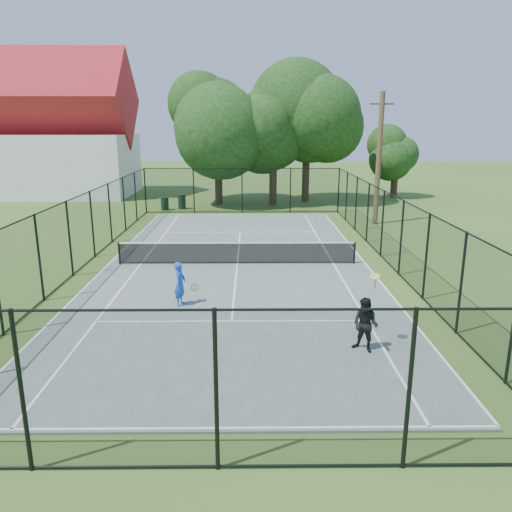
{
  "coord_description": "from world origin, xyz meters",
  "views": [
    {
      "loc": [
        0.59,
        -20.49,
        5.86
      ],
      "look_at": [
        0.77,
        -3.0,
        1.2
      ],
      "focal_mm": 35.0,
      "sensor_mm": 36.0,
      "label": 1
    }
  ],
  "objects_px": {
    "player_black": "(365,325)",
    "trash_bin_right": "(182,202)",
    "trash_bin_left": "(165,204)",
    "player_blue": "(180,284)",
    "tennis_net": "(237,252)",
    "utility_pole": "(379,159)"
  },
  "relations": [
    {
      "from": "trash_bin_left",
      "to": "trash_bin_right",
      "type": "distance_m",
      "value": 1.22
    },
    {
      "from": "utility_pole",
      "to": "trash_bin_left",
      "type": "bearing_deg",
      "value": 159.25
    },
    {
      "from": "tennis_net",
      "to": "trash_bin_left",
      "type": "xyz_separation_m",
      "value": [
        -5.43,
        14.11,
        -0.13
      ]
    },
    {
      "from": "trash_bin_right",
      "to": "player_blue",
      "type": "bearing_deg",
      "value": -82.53
    },
    {
      "from": "player_blue",
      "to": "tennis_net",
      "type": "bearing_deg",
      "value": 70.69
    },
    {
      "from": "player_black",
      "to": "trash_bin_right",
      "type": "bearing_deg",
      "value": 108.84
    },
    {
      "from": "trash_bin_right",
      "to": "player_black",
      "type": "height_order",
      "value": "player_black"
    },
    {
      "from": "tennis_net",
      "to": "player_black",
      "type": "distance_m",
      "value": 9.18
    },
    {
      "from": "trash_bin_left",
      "to": "trash_bin_right",
      "type": "height_order",
      "value": "trash_bin_right"
    },
    {
      "from": "utility_pole",
      "to": "player_blue",
      "type": "xyz_separation_m",
      "value": [
        -9.8,
        -13.94,
        -3.09
      ]
    },
    {
      "from": "player_black",
      "to": "trash_bin_left",
      "type": "bearing_deg",
      "value": 111.72
    },
    {
      "from": "trash_bin_left",
      "to": "trash_bin_right",
      "type": "xyz_separation_m",
      "value": [
        1.14,
        0.45,
        0.06
      ]
    },
    {
      "from": "utility_pole",
      "to": "player_black",
      "type": "xyz_separation_m",
      "value": [
        -4.5,
        -17.46,
        -3.08
      ]
    },
    {
      "from": "trash_bin_right",
      "to": "utility_pole",
      "type": "height_order",
      "value": "utility_pole"
    },
    {
      "from": "tennis_net",
      "to": "utility_pole",
      "type": "relative_size",
      "value": 1.32
    },
    {
      "from": "trash_bin_left",
      "to": "utility_pole",
      "type": "distance_m",
      "value": 14.83
    },
    {
      "from": "tennis_net",
      "to": "player_black",
      "type": "bearing_deg",
      "value": -67.15
    },
    {
      "from": "utility_pole",
      "to": "player_blue",
      "type": "distance_m",
      "value": 17.32
    },
    {
      "from": "tennis_net",
      "to": "trash_bin_right",
      "type": "relative_size",
      "value": 9.89
    },
    {
      "from": "utility_pole",
      "to": "player_black",
      "type": "distance_m",
      "value": 18.29
    },
    {
      "from": "tennis_net",
      "to": "utility_pole",
      "type": "xyz_separation_m",
      "value": [
        8.07,
        9.0,
        3.29
      ]
    },
    {
      "from": "utility_pole",
      "to": "trash_bin_right",
      "type": "bearing_deg",
      "value": 155.77
    }
  ]
}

